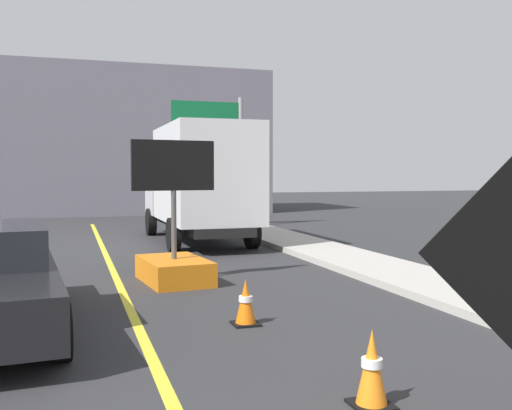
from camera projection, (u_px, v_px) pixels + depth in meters
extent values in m
cube|color=yellow|center=(149.00, 352.00, 6.76)|extent=(0.14, 36.00, 0.01)
cube|color=orange|center=(174.00, 270.00, 11.13)|extent=(1.30, 1.91, 0.45)
cylinder|color=#4C4C4C|center=(174.00, 225.00, 11.08)|extent=(0.10, 0.10, 1.30)
cube|color=black|center=(173.00, 165.00, 11.02)|extent=(1.60, 0.26, 0.95)
sphere|color=yellow|center=(200.00, 166.00, 11.29)|extent=(0.09, 0.09, 0.09)
sphere|color=yellow|center=(185.00, 166.00, 11.17)|extent=(0.09, 0.09, 0.09)
sphere|color=yellow|center=(170.00, 165.00, 11.04)|extent=(0.09, 0.09, 0.09)
sphere|color=yellow|center=(155.00, 165.00, 10.92)|extent=(0.09, 0.09, 0.09)
sphere|color=yellow|center=(145.00, 156.00, 10.84)|extent=(0.09, 0.09, 0.09)
sphere|color=yellow|center=(146.00, 175.00, 10.86)|extent=(0.09, 0.09, 0.09)
cube|color=black|center=(198.00, 223.00, 17.79)|extent=(1.63, 6.83, 0.25)
cube|color=silver|center=(182.00, 186.00, 20.06)|extent=(2.30, 1.92, 1.90)
cube|color=silver|center=(205.00, 174.00, 16.72)|extent=(2.31, 4.65, 2.73)
cylinder|color=black|center=(151.00, 222.00, 19.66)|extent=(0.28, 0.90, 0.90)
cylinder|color=black|center=(214.00, 220.00, 20.34)|extent=(0.28, 0.90, 0.90)
cylinder|color=black|center=(174.00, 235.00, 15.52)|extent=(0.28, 0.90, 0.90)
cylinder|color=black|center=(252.00, 232.00, 16.19)|extent=(0.28, 0.90, 0.90)
cylinder|color=black|center=(60.00, 332.00, 6.43)|extent=(0.27, 0.68, 0.66)
cylinder|color=black|center=(47.00, 281.00, 9.45)|extent=(0.27, 0.68, 0.66)
cylinder|color=gray|center=(241.00, 163.00, 22.61)|extent=(0.18, 0.18, 5.00)
cube|color=#0F6033|center=(205.00, 119.00, 22.08)|extent=(2.60, 0.08, 1.30)
cube|color=white|center=(205.00, 119.00, 22.12)|extent=(1.82, 0.02, 0.18)
cube|color=slate|center=(138.00, 143.00, 31.58)|extent=(13.16, 6.66, 7.42)
cube|color=black|center=(371.00, 405.00, 5.19)|extent=(0.36, 0.36, 0.03)
cone|color=orange|center=(372.00, 366.00, 5.17)|extent=(0.28, 0.28, 0.67)
cylinder|color=white|center=(372.00, 363.00, 5.17)|extent=(0.19, 0.19, 0.08)
cube|color=black|center=(246.00, 324.00, 8.00)|extent=(0.36, 0.36, 0.03)
cone|color=orange|center=(246.00, 301.00, 7.98)|extent=(0.28, 0.28, 0.60)
cylinder|color=white|center=(246.00, 299.00, 7.98)|extent=(0.19, 0.19, 0.08)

